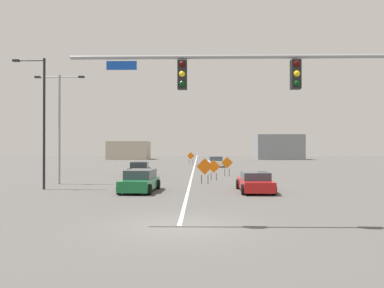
% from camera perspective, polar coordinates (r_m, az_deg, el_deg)
% --- Properties ---
extents(ground, '(198.98, 198.98, 0.00)m').
position_cam_1_polar(ground, '(13.22, -2.02, -12.87)').
color(ground, '#4C4947').
extents(road_centre_stripe, '(0.16, 110.55, 0.01)m').
position_cam_1_polar(road_centre_stripe, '(68.23, 0.56, -2.83)').
color(road_centre_stripe, white).
rests_on(road_centre_stripe, ground).
extents(traffic_signal_assembly, '(12.29, 0.44, 6.42)m').
position_cam_1_polar(traffic_signal_assembly, '(13.46, 15.62, 8.43)').
color(traffic_signal_assembly, gray).
rests_on(traffic_signal_assembly, ground).
extents(street_lamp_mid_left, '(3.81, 0.24, 8.32)m').
position_cam_1_polar(street_lamp_mid_left, '(29.22, -20.30, 3.69)').
color(street_lamp_mid_left, gray).
rests_on(street_lamp_mid_left, ground).
extents(street_lamp_far_left, '(2.21, 0.24, 8.77)m').
position_cam_1_polar(street_lamp_far_left, '(26.04, -22.75, 3.98)').
color(street_lamp_far_left, black).
rests_on(street_lamp_far_left, ground).
extents(construction_sign_median_far, '(1.12, 0.18, 1.74)m').
position_cam_1_polar(construction_sign_median_far, '(30.62, 3.47, -3.74)').
color(construction_sign_median_far, orange).
rests_on(construction_sign_median_far, ground).
extents(construction_sign_left_lane, '(1.14, 0.23, 1.88)m').
position_cam_1_polar(construction_sign_left_lane, '(35.15, 5.58, -3.14)').
color(construction_sign_left_lane, orange).
rests_on(construction_sign_left_lane, ground).
extents(construction_sign_median_near, '(1.20, 0.06, 1.99)m').
position_cam_1_polar(construction_sign_median_near, '(57.70, -0.20, -2.01)').
color(construction_sign_median_near, orange).
rests_on(construction_sign_median_near, ground).
extents(construction_sign_right_lane, '(1.29, 0.06, 1.96)m').
position_cam_1_polar(construction_sign_right_lane, '(27.82, 2.04, -3.77)').
color(construction_sign_right_lane, orange).
rests_on(construction_sign_right_lane, ground).
extents(car_white_approaching, '(2.33, 3.91, 1.48)m').
position_cam_1_polar(car_white_approaching, '(50.99, 3.76, -2.88)').
color(car_white_approaching, white).
rests_on(car_white_approaching, ground).
extents(car_green_passing, '(2.25, 4.30, 1.39)m').
position_cam_1_polar(car_green_passing, '(23.16, -8.25, -5.84)').
color(car_green_passing, '#196B38').
rests_on(car_green_passing, ground).
extents(car_black_mid, '(2.23, 4.15, 1.33)m').
position_cam_1_polar(car_black_mid, '(36.21, -8.37, -3.99)').
color(car_black_mid, black).
rests_on(car_black_mid, ground).
extents(car_red_distant, '(2.04, 4.34, 1.26)m').
position_cam_1_polar(car_red_distant, '(23.10, 9.96, -6.03)').
color(car_red_distant, red).
rests_on(car_red_distant, ground).
extents(roadside_building_east, '(10.34, 5.48, 5.59)m').
position_cam_1_polar(roadside_building_east, '(82.95, 13.66, -0.47)').
color(roadside_building_east, gray).
rests_on(roadside_building_east, ground).
extents(roadside_building_west, '(8.97, 7.05, 4.10)m').
position_cam_1_polar(roadside_building_west, '(83.13, -9.98, -0.99)').
color(roadside_building_west, '#B2A893').
rests_on(roadside_building_west, ground).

